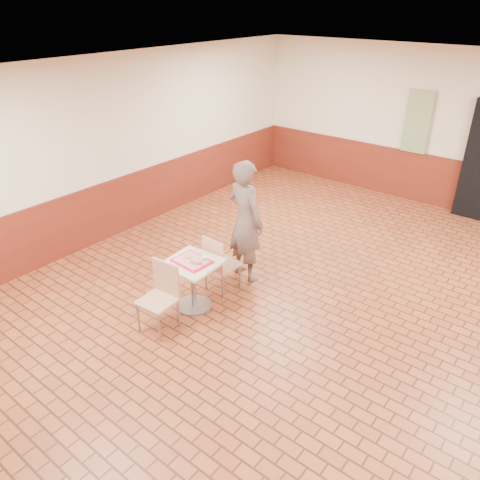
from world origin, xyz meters
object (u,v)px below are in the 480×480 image
Objects in this scene: main_table at (193,277)px; chair_main_back at (219,261)px; long_john_donut at (196,262)px; paper_cup at (205,259)px; customer at (246,221)px; serving_tray at (192,261)px; ring_donut at (188,256)px; chair_main_front at (161,293)px.

chair_main_back reaches higher than main_table.
main_table is 0.30m from long_john_donut.
main_table is at bearing -155.08° from paper_cup.
customer is 1.09m from serving_tray.
main_table is 4.18× the size of long_john_donut.
serving_tray is 0.10m from long_john_donut.
chair_main_back is 5.15× the size of long_john_donut.
customer reaches higher than paper_cup.
customer is at bearing 87.65° from serving_tray.
customer is 1.07m from ring_donut.
serving_tray is at bearing 84.63° from chair_main_front.
serving_tray is at bearing -14.79° from ring_donut.
main_table is 0.39× the size of customer.
paper_cup is (0.17, 0.63, 0.27)m from chair_main_front.
chair_main_front is 0.63m from ring_donut.
chair_main_back is at bearing 88.18° from main_table.
paper_cup is at bearing 24.92° from serving_tray.
ring_donut is at bearing 165.21° from main_table.
chair_main_front is 0.59m from long_john_donut.
chair_main_front is 5.37× the size of long_john_donut.
main_table is at bearing 164.08° from long_john_donut.
chair_main_back is 0.56m from ring_donut.
paper_cup reaches higher than ring_donut.
serving_tray is 2.76× the size of long_john_donut.
chair_main_front is at bearing -104.92° from paper_cup.
chair_main_front is 0.60m from serving_tray.
paper_cup is (0.24, 0.05, 0.03)m from ring_donut.
main_table is 0.24m from serving_tray.
customer is (0.03, 0.56, 0.42)m from chair_main_back.
chair_main_back is at bearing 99.25° from customer.
long_john_donut reaches higher than ring_donut.
ring_donut is 1.24× the size of paper_cup.
chair_main_front is 1.06m from chair_main_back.
long_john_donut is at bearing -122.43° from paper_cup.
chair_main_back is 0.71m from customer.
serving_tray is at bearing -155.08° from paper_cup.
ring_donut is 0.25m from paper_cup.
chair_main_front reaches higher than main_table.
customer is (0.05, 1.63, 0.40)m from chair_main_front.
serving_tray is (-0.04, -1.07, -0.19)m from customer.
paper_cup is at bearing 108.58° from customer.
customer is at bearing 87.65° from main_table.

